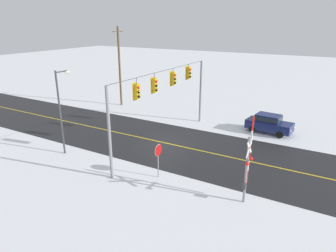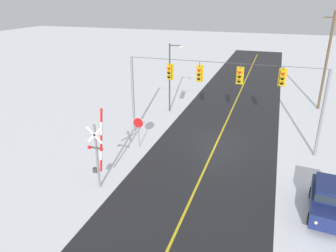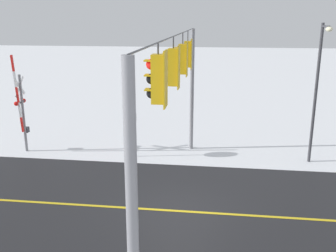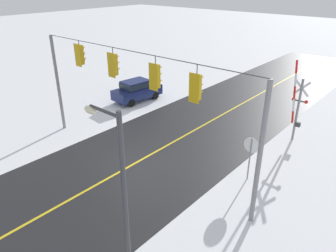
{
  "view_description": "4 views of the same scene",
  "coord_description": "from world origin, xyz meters",
  "px_view_note": "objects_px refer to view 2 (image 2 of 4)",
  "views": [
    {
      "loc": [
        -20.94,
        -12.38,
        9.89
      ],
      "look_at": [
        -2.5,
        -1.7,
        2.58
      ],
      "focal_mm": 32.82,
      "sensor_mm": 36.0,
      "label": 1
    },
    {
      "loc": [
        3.63,
        -22.89,
        10.65
      ],
      "look_at": [
        -2.87,
        -3.44,
        2.32
      ],
      "focal_mm": 34.69,
      "sensor_mm": 36.0,
      "label": 2
    },
    {
      "loc": [
        12.53,
        1.3,
        6.72
      ],
      "look_at": [
        -3.25,
        -0.75,
        2.25
      ],
      "focal_mm": 41.47,
      "sensor_mm": 36.0,
      "label": 3
    },
    {
      "loc": [
        -11.21,
        10.29,
        9.37
      ],
      "look_at": [
        -1.34,
        -1.17,
        2.27
      ],
      "focal_mm": 34.0,
      "sensor_mm": 36.0,
      "label": 4
    }
  ],
  "objects_px": {
    "parked_car_navy": "(330,198)",
    "streetlamp_near": "(172,72)",
    "stop_sign": "(138,126)",
    "railroad_crossing": "(97,152)",
    "utility_pole": "(327,61)"
  },
  "relations": [
    {
      "from": "streetlamp_near",
      "to": "utility_pole",
      "type": "xyz_separation_m",
      "value": [
        13.74,
        5.36,
        0.88
      ]
    },
    {
      "from": "stop_sign",
      "to": "utility_pole",
      "type": "relative_size",
      "value": 0.25
    },
    {
      "from": "stop_sign",
      "to": "railroad_crossing",
      "type": "relative_size",
      "value": 0.47
    },
    {
      "from": "utility_pole",
      "to": "streetlamp_near",
      "type": "bearing_deg",
      "value": -158.69
    },
    {
      "from": "streetlamp_near",
      "to": "utility_pole",
      "type": "relative_size",
      "value": 0.7
    },
    {
      "from": "stop_sign",
      "to": "parked_car_navy",
      "type": "bearing_deg",
      "value": -19.0
    },
    {
      "from": "stop_sign",
      "to": "railroad_crossing",
      "type": "xyz_separation_m",
      "value": [
        -0.02,
        -5.82,
        0.61
      ]
    },
    {
      "from": "parked_car_navy",
      "to": "stop_sign",
      "type": "bearing_deg",
      "value": 161.0
    },
    {
      "from": "parked_car_navy",
      "to": "railroad_crossing",
      "type": "bearing_deg",
      "value": -173.04
    },
    {
      "from": "railroad_crossing",
      "to": "stop_sign",
      "type": "bearing_deg",
      "value": 89.82
    },
    {
      "from": "stop_sign",
      "to": "parked_car_navy",
      "type": "relative_size",
      "value": 0.54
    },
    {
      "from": "utility_pole",
      "to": "railroad_crossing",
      "type": "bearing_deg",
      "value": -124.68
    },
    {
      "from": "streetlamp_near",
      "to": "parked_car_navy",
      "type": "bearing_deg",
      "value": -45.26
    },
    {
      "from": "parked_car_navy",
      "to": "streetlamp_near",
      "type": "relative_size",
      "value": 0.67
    },
    {
      "from": "stop_sign",
      "to": "parked_car_navy",
      "type": "xyz_separation_m",
      "value": [
        12.48,
        -4.3,
        -0.76
      ]
    }
  ]
}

